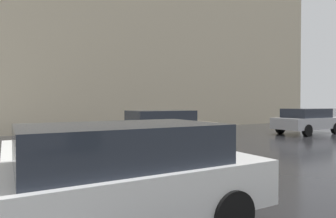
{
  "coord_description": "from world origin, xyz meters",
  "views": [
    {
      "loc": [
        -4.47,
        -3.74,
        1.67
      ],
      "look_at": [
        7.68,
        -10.68,
        1.42
      ],
      "focal_mm": 30.6,
      "sensor_mm": 36.0,
      "label": 1
    }
  ],
  "objects": [
    {
      "name": "haussmann_block_corner",
      "position": [
        20.55,
        -14.78,
        11.47
      ],
      "size": [
        16.1,
        25.7,
        23.42
      ],
      "color": "beige",
      "rests_on": "ground_plane"
    },
    {
      "name": "car_silver",
      "position": [
        5.5,
        -18.39,
        0.76
      ],
      "size": [
        1.85,
        4.1,
        1.41
      ],
      "color": "#B7B7BC",
      "rests_on": "ground_plane"
    },
    {
      "name": "car_white",
      "position": [
        -1.0,
        -4.94,
        0.76
      ],
      "size": [
        1.85,
        4.1,
        1.41
      ],
      "color": "silver",
      "rests_on": "ground_plane"
    },
    {
      "name": "car_champagne",
      "position": [
        5.5,
        -9.21,
        0.76
      ],
      "size": [
        1.85,
        4.1,
        1.41
      ],
      "color": "tan",
      "rests_on": "ground_plane"
    }
  ]
}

